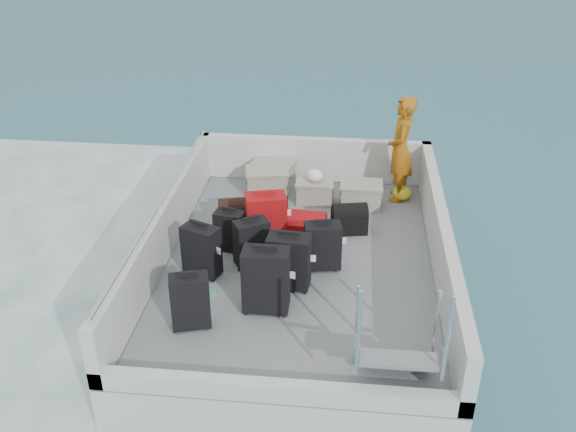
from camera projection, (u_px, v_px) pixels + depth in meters
name	position (u px, v px, depth m)	size (l,w,h in m)	color
ground	(299.00, 300.00, 8.45)	(160.00, 160.00, 0.00)	navy
ferry_hull	(299.00, 281.00, 8.30)	(3.60, 5.00, 0.60)	silver
deck	(299.00, 261.00, 8.15)	(3.30, 4.70, 0.02)	gray
deck_fittings	(326.00, 250.00, 7.66)	(3.60, 5.00, 0.90)	silver
suitcase_0	(190.00, 302.00, 6.83)	(0.41, 0.23, 0.64)	black
suitcase_1	(201.00, 251.00, 7.73)	(0.44, 0.25, 0.66)	black
suitcase_2	(230.00, 231.00, 8.26)	(0.37, 0.22, 0.54)	black
suitcase_3	(266.00, 281.00, 7.06)	(0.51, 0.30, 0.77)	black
suitcase_4	(252.00, 243.00, 7.92)	(0.41, 0.24, 0.61)	black
suitcase_5	(266.00, 220.00, 8.35)	(0.52, 0.31, 0.71)	#A50C13
suitcase_6	(289.00, 262.00, 7.49)	(0.49, 0.29, 0.68)	black
suitcase_7	(322.00, 247.00, 7.85)	(0.44, 0.25, 0.62)	black
suitcase_8	(299.00, 227.00, 8.63)	(0.47, 0.71, 0.28)	#A50C13
duffel_0	(237.00, 215.00, 8.87)	(0.49, 0.30, 0.32)	black
duffel_1	(270.00, 214.00, 8.91)	(0.48, 0.30, 0.32)	black
duffel_2	(349.00, 221.00, 8.73)	(0.47, 0.30, 0.32)	black
crate_0	(273.00, 175.00, 9.99)	(0.61, 0.42, 0.37)	#9F978A
crate_1	(267.00, 182.00, 9.75)	(0.60, 0.41, 0.36)	#9F978A
crate_2	(315.00, 192.00, 9.51)	(0.52, 0.36, 0.31)	#9F978A
crate_3	(361.00, 196.00, 9.37)	(0.57, 0.39, 0.34)	#9F978A
yellow_bag	(402.00, 193.00, 9.59)	(0.28, 0.26, 0.22)	gold
white_bag	(315.00, 177.00, 9.39)	(0.24, 0.24, 0.18)	white
passenger	(401.00, 150.00, 9.32)	(0.58, 0.38, 1.58)	orange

